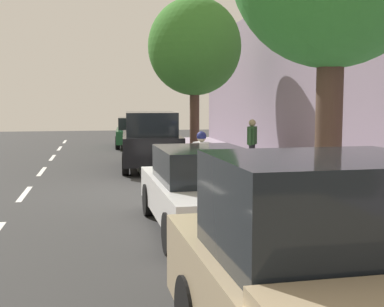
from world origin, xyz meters
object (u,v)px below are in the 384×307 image
at_px(parked_sedan_white_second, 202,190).
at_px(street_tree_mid_block, 195,47).
at_px(pedestrian_on_phone, 252,141).
at_px(parked_suv_black_mid, 150,140).
at_px(parked_sedan_green_far, 134,132).
at_px(bicycle_at_curb, 191,178).
at_px(fire_hydrant, 260,189).
at_px(cyclist_with_backpack, 202,156).

relative_size(parked_sedan_white_second, street_tree_mid_block, 0.71).
bearing_deg(pedestrian_on_phone, parked_suv_black_mid, 150.28).
height_order(parked_sedan_green_far, bicycle_at_curb, parked_sedan_green_far).
distance_m(parked_sedan_white_second, pedestrian_on_phone, 7.49).
xyz_separation_m(bicycle_at_curb, pedestrian_on_phone, (2.56, 2.86, 0.70)).
distance_m(parked_suv_black_mid, fire_hydrant, 7.84).
bearing_deg(parked_sedan_green_far, bicycle_at_curb, -87.69).
height_order(pedestrian_on_phone, fire_hydrant, pedestrian_on_phone).
bearing_deg(fire_hydrant, parked_suv_black_mid, 100.79).
height_order(cyclist_with_backpack, street_tree_mid_block, street_tree_mid_block).
bearing_deg(cyclist_with_backpack, parked_sedan_green_far, 93.16).
bearing_deg(cyclist_with_backpack, parked_sedan_white_second, -101.83).
distance_m(cyclist_with_backpack, fire_hydrant, 2.73).
distance_m(bicycle_at_curb, pedestrian_on_phone, 3.90).
height_order(cyclist_with_backpack, fire_hydrant, cyclist_with_backpack).
bearing_deg(street_tree_mid_block, parked_suv_black_mid, -132.57).
distance_m(cyclist_with_backpack, pedestrian_on_phone, 4.04).
distance_m(pedestrian_on_phone, fire_hydrant, 6.15).
bearing_deg(parked_sedan_white_second, cyclist_with_backpack, 78.17).
bearing_deg(pedestrian_on_phone, cyclist_with_backpack, -125.46).
height_order(parked_suv_black_mid, fire_hydrant, parked_suv_black_mid).
distance_m(bicycle_at_curb, street_tree_mid_block, 8.07).
height_order(parked_suv_black_mid, parked_sedan_green_far, parked_suv_black_mid).
bearing_deg(street_tree_mid_block, bicycle_at_curb, -101.73).
distance_m(parked_sedan_white_second, bicycle_at_curb, 4.01).
bearing_deg(parked_sedan_green_far, pedestrian_on_phone, -73.41).
height_order(parked_sedan_green_far, street_tree_mid_block, street_tree_mid_block).
height_order(parked_sedan_white_second, bicycle_at_curb, parked_sedan_white_second).
bearing_deg(parked_suv_black_mid, street_tree_mid_block, 47.43).
height_order(bicycle_at_curb, cyclist_with_backpack, cyclist_with_backpack).
relative_size(pedestrian_on_phone, fire_hydrant, 1.94).
bearing_deg(fire_hydrant, parked_sedan_white_second, -147.09).
height_order(parked_sedan_green_far, cyclist_with_backpack, cyclist_with_backpack).
bearing_deg(parked_sedan_white_second, street_tree_mid_block, 79.83).
xyz_separation_m(parked_sedan_green_far, bicycle_at_curb, (0.54, -13.27, -0.39)).
xyz_separation_m(parked_sedan_white_second, parked_suv_black_mid, (-0.05, 8.60, 0.27)).
xyz_separation_m(parked_sedan_white_second, pedestrian_on_phone, (3.08, 6.82, 0.31)).
distance_m(parked_suv_black_mid, pedestrian_on_phone, 3.61).
distance_m(parked_sedan_white_second, parked_sedan_green_far, 17.22).
bearing_deg(bicycle_at_curb, parked_sedan_white_second, -97.46).
height_order(cyclist_with_backpack, pedestrian_on_phone, pedestrian_on_phone).
bearing_deg(bicycle_at_curb, street_tree_mid_block, 78.27).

